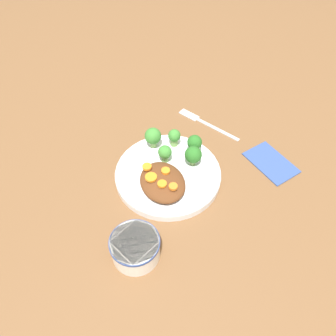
{
  "coord_description": "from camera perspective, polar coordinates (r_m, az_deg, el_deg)",
  "views": [
    {
      "loc": [
        -0.48,
        0.21,
        0.64
      ],
      "look_at": [
        0.0,
        0.0,
        0.03
      ],
      "focal_mm": 35.0,
      "sensor_mm": 36.0,
      "label": 1
    }
  ],
  "objects": [
    {
      "name": "ground_plane",
      "position": [
        0.83,
        0.0,
        -1.57
      ],
      "size": [
        4.0,
        4.0,
        0.0
      ],
      "primitive_type": "plane",
      "color": "brown"
    },
    {
      "name": "plate",
      "position": [
        0.82,
        0.0,
        -0.99
      ],
      "size": [
        0.26,
        0.26,
        0.02
      ],
      "color": "white",
      "rests_on": "ground_plane"
    },
    {
      "name": "dip_bowl",
      "position": [
        0.69,
        -5.72,
        -13.54
      ],
      "size": [
        0.1,
        0.1,
        0.05
      ],
      "color": "white",
      "rests_on": "ground_plane"
    },
    {
      "name": "stew_mound",
      "position": [
        0.77,
        -0.96,
        -2.45
      ],
      "size": [
        0.13,
        0.1,
        0.03
      ],
      "primitive_type": "ellipsoid",
      "color": "#5B3319",
      "rests_on": "plate"
    },
    {
      "name": "broccoli_floret_0",
      "position": [
        0.81,
        -0.54,
        2.66
      ],
      "size": [
        0.03,
        0.03,
        0.05
      ],
      "color": "#759E51",
      "rests_on": "plate"
    },
    {
      "name": "broccoli_floret_1",
      "position": [
        0.8,
        4.55,
        2.08
      ],
      "size": [
        0.04,
        0.04,
        0.06
      ],
      "color": "#759E51",
      "rests_on": "plate"
    },
    {
      "name": "broccoli_floret_2",
      "position": [
        0.86,
        1.1,
        5.47
      ],
      "size": [
        0.03,
        0.03,
        0.05
      ],
      "color": "#759E51",
      "rests_on": "plate"
    },
    {
      "name": "broccoli_floret_3",
      "position": [
        0.84,
        4.65,
        4.41
      ],
      "size": [
        0.04,
        0.04,
        0.05
      ],
      "color": "#759E51",
      "rests_on": "plate"
    },
    {
      "name": "broccoli_floret_4",
      "position": [
        0.85,
        -2.68,
        5.49
      ],
      "size": [
        0.04,
        0.04,
        0.06
      ],
      "color": "#7FA85B",
      "rests_on": "plate"
    },
    {
      "name": "carrot_slice_0",
      "position": [
        0.77,
        -0.42,
        -0.51
      ],
      "size": [
        0.02,
        0.02,
        0.01
      ],
      "primitive_type": "cylinder",
      "color": "orange",
      "rests_on": "stew_mound"
    },
    {
      "name": "carrot_slice_1",
      "position": [
        0.76,
        -2.97,
        -1.62
      ],
      "size": [
        0.03,
        0.03,
        0.01
      ],
      "primitive_type": "cylinder",
      "color": "orange",
      "rests_on": "stew_mound"
    },
    {
      "name": "carrot_slice_2",
      "position": [
        0.74,
        0.91,
        -3.26
      ],
      "size": [
        0.02,
        0.02,
        0.01
      ],
      "primitive_type": "cylinder",
      "color": "orange",
      "rests_on": "stew_mound"
    },
    {
      "name": "carrot_slice_3",
      "position": [
        0.74,
        -1.03,
        -2.79
      ],
      "size": [
        0.02,
        0.02,
        0.01
      ],
      "primitive_type": "cylinder",
      "color": "orange",
      "rests_on": "stew_mound"
    },
    {
      "name": "carrot_slice_4",
      "position": [
        0.78,
        -3.68,
        0.2
      ],
      "size": [
        0.02,
        0.02,
        0.01
      ],
      "primitive_type": "cylinder",
      "color": "orange",
      "rests_on": "stew_mound"
    },
    {
      "name": "fork",
      "position": [
        0.97,
        6.08,
        8.05
      ],
      "size": [
        0.19,
        0.11,
        0.01
      ],
      "rotation": [
        0.0,
        0.0,
        6.76
      ],
      "color": "silver",
      "rests_on": "ground_plane"
    },
    {
      "name": "napkin",
      "position": [
        0.9,
        17.5,
        0.97
      ],
      "size": [
        0.14,
        0.11,
        0.01
      ],
      "rotation": [
        0.0,
        0.0,
        0.16
      ],
      "color": "#334C8C",
      "rests_on": "ground_plane"
    }
  ]
}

